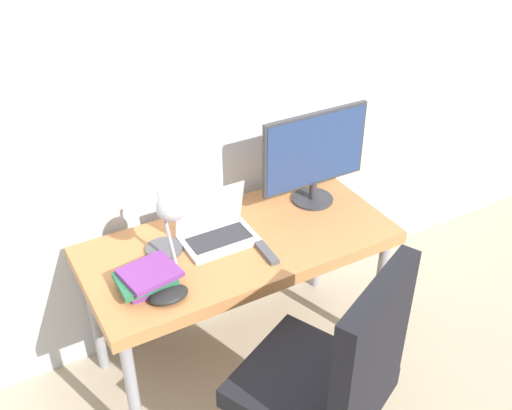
% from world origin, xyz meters
% --- Properties ---
extents(ground_plane, '(12.00, 12.00, 0.00)m').
position_xyz_m(ground_plane, '(0.00, 0.00, 0.00)').
color(ground_plane, tan).
extents(wall_back, '(8.00, 0.05, 2.60)m').
position_xyz_m(wall_back, '(0.00, 0.71, 1.30)').
color(wall_back, silver).
rests_on(wall_back, ground_plane).
extents(desk, '(1.38, 0.64, 0.72)m').
position_xyz_m(desk, '(0.00, 0.32, 0.65)').
color(desk, '#B77542').
rests_on(desk, ground_plane).
extents(laptop, '(0.32, 0.22, 0.23)m').
position_xyz_m(laptop, '(-0.08, 0.38, 0.77)').
color(laptop, silver).
rests_on(laptop, desk).
extents(monitor, '(0.55, 0.20, 0.46)m').
position_xyz_m(monitor, '(0.47, 0.44, 0.97)').
color(monitor, '#333338').
rests_on(monitor, desk).
extents(desk_lamp, '(0.16, 0.27, 0.36)m').
position_xyz_m(desk_lamp, '(-0.32, 0.31, 0.96)').
color(desk_lamp, '#4C4C51').
rests_on(desk_lamp, desk).
extents(office_chair, '(0.66, 0.67, 1.10)m').
position_xyz_m(office_chair, '(-0.03, -0.44, 0.61)').
color(office_chair, black).
rests_on(office_chair, ground_plane).
extents(book_stack, '(0.25, 0.21, 0.08)m').
position_xyz_m(book_stack, '(-0.46, 0.22, 0.76)').
color(book_stack, '#753384').
rests_on(book_stack, desk).
extents(tv_remote, '(0.05, 0.16, 0.02)m').
position_xyz_m(tv_remote, '(0.05, 0.17, 0.73)').
color(tv_remote, '#4C4C51').
rests_on(tv_remote, desk).
extents(game_controller, '(0.16, 0.11, 0.04)m').
position_xyz_m(game_controller, '(-0.42, 0.12, 0.74)').
color(game_controller, black).
rests_on(game_controller, desk).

